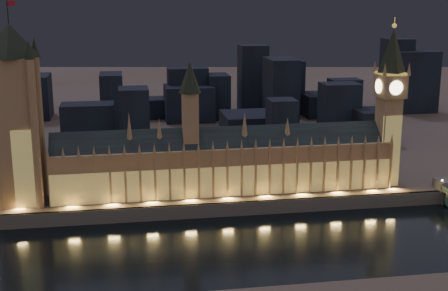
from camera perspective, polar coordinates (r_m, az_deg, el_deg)
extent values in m
plane|color=black|center=(318.80, 0.76, -9.02)|extent=(2000.00, 2000.00, 0.00)
cube|color=#4F3B2D|center=(819.62, -5.76, 5.31)|extent=(2000.00, 960.00, 8.00)
cube|color=#4B5548|center=(355.04, -0.42, -5.90)|extent=(2000.00, 2.50, 8.00)
cube|color=olive|center=(370.28, 0.04, -2.14)|extent=(200.19, 22.00, 28.00)
cube|color=tan|center=(362.01, 0.31, -3.34)|extent=(200.00, 0.50, 18.00)
cube|color=black|center=(365.99, 0.04, 0.42)|extent=(200.15, 18.26, 16.26)
cube|color=olive|center=(360.48, -3.10, 2.31)|extent=(9.00, 9.00, 32.00)
cone|color=black|center=(356.37, -3.15, 6.25)|extent=(13.00, 13.00, 18.00)
cube|color=olive|center=(357.67, -15.70, -3.25)|extent=(1.20, 1.20, 28.00)
cone|color=olive|center=(353.80, -15.86, -0.59)|extent=(2.00, 2.00, 6.00)
cube|color=olive|center=(356.81, -14.37, -3.20)|extent=(1.20, 1.20, 28.00)
cone|color=olive|center=(352.94, -14.52, -0.53)|extent=(2.00, 2.00, 6.00)
cube|color=olive|center=(356.15, -13.03, -3.16)|extent=(1.20, 1.20, 28.00)
cone|color=olive|center=(352.27, -13.17, -0.48)|extent=(2.00, 2.00, 6.00)
cube|color=olive|center=(355.69, -11.69, -3.11)|extent=(1.20, 1.20, 28.00)
cone|color=olive|center=(351.80, -11.82, -0.43)|extent=(2.00, 2.00, 6.00)
cube|color=olive|center=(355.41, -10.34, -3.06)|extent=(1.20, 1.20, 28.00)
cone|color=olive|center=(351.52, -10.46, -0.38)|extent=(2.00, 2.00, 6.00)
cube|color=olive|center=(355.34, -9.00, -3.00)|extent=(1.20, 1.20, 28.00)
cone|color=olive|center=(351.45, -9.10, -0.32)|extent=(2.00, 2.00, 6.00)
cube|color=olive|center=(355.46, -7.66, -2.95)|extent=(1.20, 1.20, 28.00)
cone|color=olive|center=(351.57, -7.75, -0.27)|extent=(2.00, 2.00, 6.00)
cube|color=olive|center=(355.77, -6.31, -2.90)|extent=(1.20, 1.20, 28.00)
cone|color=olive|center=(351.88, -6.39, -0.21)|extent=(2.00, 2.00, 6.00)
cube|color=olive|center=(356.28, -4.98, -2.84)|extent=(1.20, 1.20, 28.00)
cone|color=olive|center=(352.40, -5.04, -0.16)|extent=(2.00, 2.00, 6.00)
cube|color=olive|center=(356.98, -3.64, -2.78)|extent=(1.20, 1.20, 28.00)
cone|color=olive|center=(353.11, -3.69, -0.11)|extent=(2.00, 2.00, 6.00)
cube|color=olive|center=(357.88, -2.31, -2.72)|extent=(1.20, 1.20, 28.00)
cone|color=olive|center=(354.01, -2.35, -0.05)|extent=(2.00, 2.00, 6.00)
cube|color=olive|center=(358.97, -0.99, -2.66)|extent=(1.20, 1.20, 28.00)
cone|color=olive|center=(355.11, -1.02, 0.00)|extent=(2.00, 2.00, 6.00)
cube|color=olive|center=(360.24, 0.32, -2.60)|extent=(1.20, 1.20, 28.00)
cone|color=olive|center=(356.40, 0.31, 0.05)|extent=(2.00, 2.00, 6.00)
cube|color=olive|center=(361.71, 1.62, -2.54)|extent=(1.20, 1.20, 28.00)
cone|color=olive|center=(357.88, 1.62, 0.10)|extent=(2.00, 2.00, 6.00)
cube|color=olive|center=(363.36, 2.91, -2.47)|extent=(1.20, 1.20, 28.00)
cone|color=olive|center=(359.55, 2.93, 0.16)|extent=(2.00, 2.00, 6.00)
cube|color=olive|center=(365.19, 4.19, -2.41)|extent=(1.20, 1.20, 28.00)
cone|color=olive|center=(361.40, 4.22, 0.21)|extent=(2.00, 2.00, 6.00)
cube|color=olive|center=(367.20, 5.46, -2.34)|extent=(1.20, 1.20, 28.00)
cone|color=olive|center=(363.43, 5.49, 0.26)|extent=(2.00, 2.00, 6.00)
cube|color=olive|center=(369.39, 6.71, -2.28)|extent=(1.20, 1.20, 28.00)
cone|color=olive|center=(365.64, 6.75, 0.31)|extent=(2.00, 2.00, 6.00)
cube|color=olive|center=(371.75, 7.94, -2.21)|extent=(1.20, 1.20, 28.00)
cone|color=olive|center=(368.03, 8.00, 0.36)|extent=(2.00, 2.00, 6.00)
cube|color=olive|center=(374.28, 9.16, -2.15)|extent=(1.20, 1.20, 28.00)
cone|color=olive|center=(370.59, 9.23, 0.41)|extent=(2.00, 2.00, 6.00)
cube|color=olive|center=(376.99, 10.36, -2.08)|extent=(1.20, 1.20, 28.00)
cone|color=olive|center=(373.32, 10.44, 0.45)|extent=(2.00, 2.00, 6.00)
cube|color=olive|center=(379.85, 11.55, -2.02)|extent=(1.20, 1.20, 28.00)
cone|color=olive|center=(376.21, 11.64, 0.50)|extent=(2.00, 2.00, 6.00)
cube|color=olive|center=(382.87, 12.71, -1.95)|extent=(1.20, 1.20, 28.00)
cone|color=olive|center=(379.26, 12.81, 0.55)|extent=(2.00, 2.00, 6.00)
cube|color=olive|center=(386.06, 13.86, -1.89)|extent=(1.20, 1.20, 28.00)
cone|color=olive|center=(382.48, 13.97, 0.59)|extent=(2.00, 2.00, 6.00)
cube|color=olive|center=(389.39, 14.99, -1.82)|extent=(1.20, 1.20, 28.00)
cone|color=olive|center=(385.84, 15.10, 0.63)|extent=(2.00, 2.00, 6.00)
cone|color=olive|center=(358.98, -8.65, 1.63)|extent=(4.40, 4.40, 18.00)
cone|color=olive|center=(360.00, -5.94, 1.42)|extent=(4.40, 4.40, 14.00)
cone|color=olive|center=(366.16, 1.89, 1.86)|extent=(4.40, 4.40, 16.00)
cone|color=olive|center=(372.50, 5.82, 1.69)|extent=(4.40, 4.40, 12.00)
cube|color=olive|center=(363.50, -18.38, 1.21)|extent=(25.15, 25.15, 81.79)
cube|color=tan|center=(357.17, -18.41, -2.13)|extent=(22.00, 0.50, 44.00)
cone|color=black|center=(356.63, -18.98, 9.06)|extent=(31.68, 31.68, 18.00)
cylinder|color=black|center=(355.90, -19.18, 11.46)|extent=(0.50, 0.50, 12.00)
cube|color=#AB1720|center=(355.46, -18.88, 12.21)|extent=(4.00, 0.15, 2.50)
cylinder|color=olive|center=(375.98, -19.79, 1.50)|extent=(4.40, 4.40, 81.79)
cylinder|color=olive|center=(351.27, -16.87, 0.90)|extent=(4.40, 4.40, 81.79)
cone|color=black|center=(344.46, -17.40, 8.37)|extent=(5.20, 5.20, 10.00)
cylinder|color=olive|center=(372.62, -16.46, 1.65)|extent=(4.40, 4.40, 81.79)
cone|color=black|center=(366.20, -16.95, 8.68)|extent=(5.20, 5.20, 10.00)
cube|color=olive|center=(396.20, 14.68, 0.41)|extent=(13.05, 13.05, 54.14)
cube|color=tan|center=(391.89, 15.00, -0.52)|extent=(12.00, 0.50, 44.00)
cube|color=olive|center=(390.02, 14.99, 5.29)|extent=(15.00, 15.00, 13.96)
cube|color=#F2C64C|center=(389.04, 15.05, 6.39)|extent=(15.75, 15.75, 1.20)
cone|color=black|center=(387.64, 15.18, 8.38)|extent=(18.00, 18.00, 26.00)
sphere|color=#F2C64C|center=(386.67, 15.32, 10.52)|extent=(2.80, 2.80, 2.80)
cylinder|color=#F2C64C|center=(386.55, 15.34, 10.89)|extent=(0.40, 0.40, 5.00)
cylinder|color=#FFF2BF|center=(383.06, 15.46, 5.11)|extent=(8.40, 0.50, 8.40)
cylinder|color=#FFF2BF|center=(397.01, 14.53, 5.46)|extent=(8.40, 0.50, 8.40)
cylinder|color=#FFF2BF|center=(386.89, 13.93, 5.28)|extent=(0.50, 8.40, 8.40)
cylinder|color=#FFF2BF|center=(393.28, 16.02, 5.29)|extent=(0.50, 8.40, 8.40)
cone|color=olive|center=(378.78, 14.51, 6.75)|extent=(2.60, 2.60, 8.00)
cone|color=olive|center=(392.44, 13.63, 7.03)|extent=(2.60, 2.60, 8.00)
cone|color=olive|center=(385.10, 16.57, 6.73)|extent=(2.60, 2.60, 8.00)
cone|color=olive|center=(398.54, 15.63, 7.01)|extent=(2.60, 2.60, 8.00)
cylinder|color=black|center=(394.58, 19.30, -3.34)|extent=(0.30, 0.30, 4.40)
sphere|color=#FFD88C|center=(393.94, 19.33, -3.02)|extent=(1.00, 1.00, 1.00)
cube|color=black|center=(441.85, 2.37, -0.07)|extent=(19.03, 19.80, 19.89)
cube|color=black|center=(647.02, 17.04, 5.59)|extent=(42.59, 22.95, 60.47)
cube|color=black|center=(456.20, 5.28, 1.69)|extent=(19.65, 20.18, 41.07)
cube|color=black|center=(591.24, -0.55, 4.53)|extent=(19.44, 30.73, 41.32)
cube|color=black|center=(593.29, -3.33, 4.84)|extent=(37.76, 19.44, 47.35)
cube|color=black|center=(546.38, -10.21, 3.95)|extent=(18.99, 34.57, 48.89)
cube|color=black|center=(455.34, -8.19, 2.14)|extent=(21.11, 25.14, 49.68)
cube|color=black|center=(468.57, -12.29, 1.51)|extent=(38.19, 23.57, 37.26)
cube|color=black|center=(613.55, 9.19, 3.74)|extent=(43.78, 39.06, 21.14)
cube|color=black|center=(617.15, -16.48, 4.33)|extent=(19.72, 40.72, 40.69)
cube|color=black|center=(580.90, -3.22, 3.90)|extent=(44.53, 36.65, 32.38)
cube|color=black|center=(599.51, -6.09, 3.47)|extent=(40.45, 27.15, 18.34)
cube|color=black|center=(463.92, -18.54, 0.80)|extent=(24.19, 23.03, 34.24)
cube|color=black|center=(559.58, 5.20, 4.90)|extent=(24.63, 41.01, 59.65)
cube|color=black|center=(485.34, 2.52, 1.50)|extent=(44.15, 42.43, 24.97)
cube|color=black|center=(518.16, 10.48, 3.18)|extent=(30.39, 22.61, 44.68)
cube|color=black|center=(593.89, 10.92, 4.17)|extent=(28.33, 19.81, 38.10)
cube|color=black|center=(509.89, 13.23, 1.78)|extent=(24.83, 31.49, 25.74)
cube|color=black|center=(620.31, 6.19, 5.38)|extent=(19.19, 29.53, 51.92)
cube|color=black|center=(608.25, 2.64, 6.01)|extent=(26.00, 26.00, 67.26)
cube|color=black|center=(654.83, 15.43, 6.28)|extent=(26.00, 26.00, 71.64)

